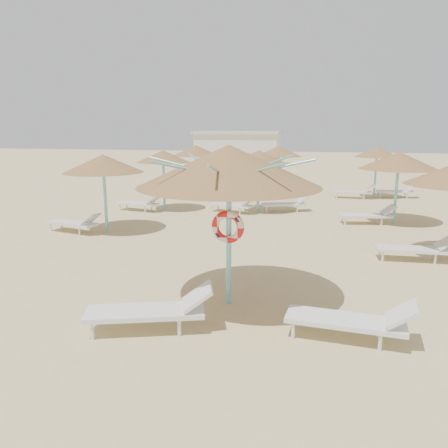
# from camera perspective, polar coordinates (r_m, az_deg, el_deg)

# --- Properties ---
(ground) EXTENTS (120.00, 120.00, 0.00)m
(ground) POSITION_cam_1_polar(r_m,az_deg,el_deg) (9.06, -0.87, -10.92)
(ground) COLOR tan
(ground) RESTS_ON ground
(main_palapa) EXTENTS (3.66, 3.66, 3.28)m
(main_palapa) POSITION_cam_1_polar(r_m,az_deg,el_deg) (8.62, 0.66, 7.54)
(main_palapa) COLOR #74C9C9
(main_palapa) RESTS_ON ground
(lounger_main_a) EXTENTS (2.37, 1.34, 0.82)m
(lounger_main_a) POSITION_cam_1_polar(r_m,az_deg,el_deg) (8.10, -9.18, -10.99)
(lounger_main_a) COLOR silver
(lounger_main_a) RESTS_ON ground
(lounger_main_b) EXTENTS (2.21, 0.85, 0.78)m
(lounger_main_b) POSITION_cam_1_polar(r_m,az_deg,el_deg) (7.97, 16.60, -11.91)
(lounger_main_b) COLOR silver
(lounger_main_b) RESTS_ON ground
(palapa_field) EXTENTS (20.42, 13.56, 2.72)m
(palapa_field) POSITION_cam_1_polar(r_m,az_deg,el_deg) (17.80, 14.22, 7.94)
(palapa_field) COLOR #74C9C9
(palapa_field) RESTS_ON ground
(service_hut) EXTENTS (8.40, 4.40, 3.25)m
(service_hut) POSITION_cam_1_polar(r_m,az_deg,el_deg) (43.85, 1.83, 9.91)
(service_hut) COLOR silver
(service_hut) RESTS_ON ground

